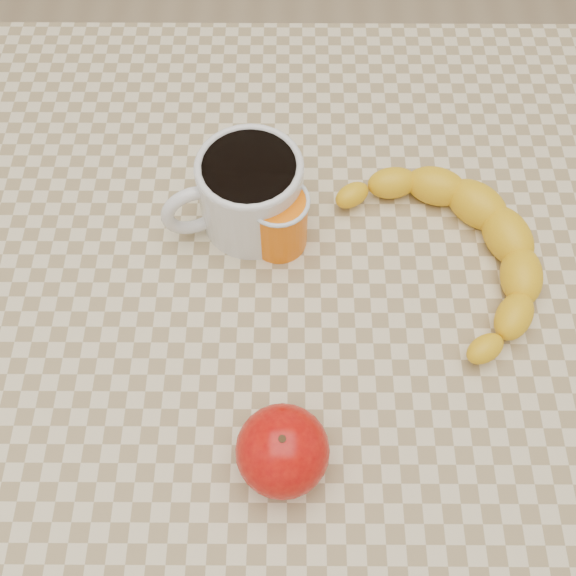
{
  "coord_description": "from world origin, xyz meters",
  "views": [
    {
      "loc": [
        0.0,
        -0.3,
        1.31
      ],
      "look_at": [
        0.0,
        0.0,
        0.77
      ],
      "focal_mm": 40.0,
      "sensor_mm": 36.0,
      "label": 1
    }
  ],
  "objects_px": {
    "coffee_mug": "(248,191)",
    "banana": "(453,249)",
    "orange_juice_glass": "(279,220)",
    "table": "(288,334)",
    "apple": "(283,451)"
  },
  "relations": [
    {
      "from": "coffee_mug",
      "to": "banana",
      "type": "relative_size",
      "value": 0.47
    },
    {
      "from": "coffee_mug",
      "to": "orange_juice_glass",
      "type": "xyz_separation_m",
      "value": [
        0.03,
        -0.03,
        -0.01
      ]
    },
    {
      "from": "coffee_mug",
      "to": "table",
      "type": "bearing_deg",
      "value": -66.83
    },
    {
      "from": "table",
      "to": "apple",
      "type": "distance_m",
      "value": 0.2
    },
    {
      "from": "apple",
      "to": "table",
      "type": "bearing_deg",
      "value": 88.68
    },
    {
      "from": "banana",
      "to": "apple",
      "type": "bearing_deg",
      "value": -152.68
    },
    {
      "from": "table",
      "to": "banana",
      "type": "height_order",
      "value": "banana"
    },
    {
      "from": "orange_juice_glass",
      "to": "apple",
      "type": "height_order",
      "value": "apple"
    },
    {
      "from": "banana",
      "to": "table",
      "type": "bearing_deg",
      "value": 171.46
    },
    {
      "from": "table",
      "to": "banana",
      "type": "xyz_separation_m",
      "value": [
        0.16,
        0.04,
        0.11
      ]
    },
    {
      "from": "apple",
      "to": "banana",
      "type": "height_order",
      "value": "apple"
    },
    {
      "from": "table",
      "to": "banana",
      "type": "distance_m",
      "value": 0.2
    },
    {
      "from": "orange_juice_glass",
      "to": "apple",
      "type": "distance_m",
      "value": 0.23
    },
    {
      "from": "table",
      "to": "orange_juice_glass",
      "type": "bearing_deg",
      "value": 98.09
    },
    {
      "from": "coffee_mug",
      "to": "orange_juice_glass",
      "type": "relative_size",
      "value": 2.19
    }
  ]
}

